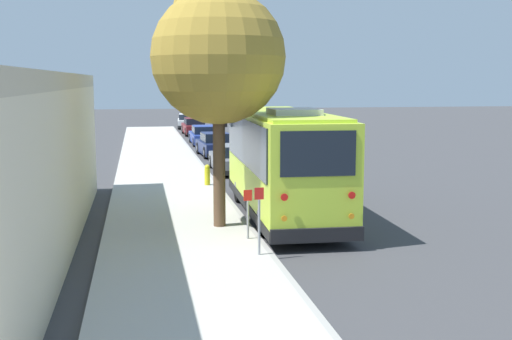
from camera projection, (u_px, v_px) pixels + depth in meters
name	position (u px, v px, depth m)	size (l,w,h in m)	color
ground_plane	(302.00, 225.00, 18.90)	(160.00, 160.00, 0.00)	#3D3D3F
sidewalk_slab	(176.00, 228.00, 18.22)	(80.00, 3.99, 0.15)	#B2AFA8
curb_strip	(247.00, 225.00, 18.59)	(80.00, 0.14, 0.15)	#9D9A94
shuttle_bus	(283.00, 158.00, 19.93)	(9.03, 2.65, 3.45)	#BCDB38
parked_sedan_gray	(231.00, 159.00, 29.95)	(4.55, 1.81, 1.27)	slate
parked_sedan_navy	(215.00, 145.00, 36.18)	(4.20, 1.90, 1.33)	#19234C
parked_sedan_blue	(204.00, 136.00, 42.83)	(4.68, 1.74, 1.26)	navy
parked_sedan_maroon	(194.00, 127.00, 50.33)	(4.64, 1.77, 1.33)	maroon
parked_sedan_white	(187.00, 121.00, 57.55)	(4.65, 1.99, 1.28)	silver
street_tree	(218.00, 48.00, 17.60)	(3.70, 3.70, 7.13)	brown
sign_post_near	(259.00, 220.00, 15.06)	(0.06, 0.22, 1.61)	gray
sign_post_far	(248.00, 214.00, 16.61)	(0.06, 0.22, 1.29)	gray
fire_hydrant	(207.00, 175.00, 25.26)	(0.22, 0.22, 0.81)	gold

